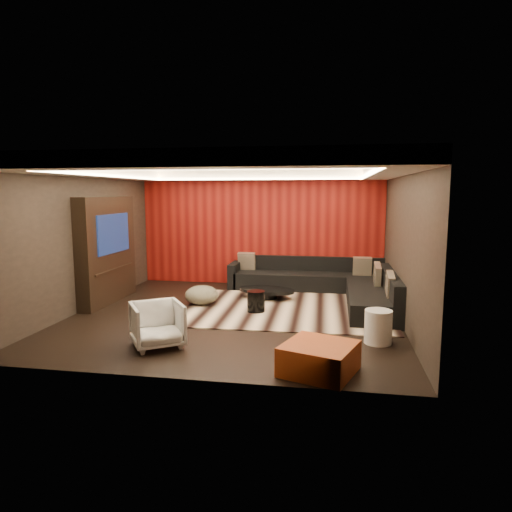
% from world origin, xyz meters
% --- Properties ---
extents(floor, '(6.00, 6.00, 0.02)m').
position_xyz_m(floor, '(0.00, 0.00, -0.01)').
color(floor, black).
rests_on(floor, ground).
extents(ceiling, '(6.00, 6.00, 0.02)m').
position_xyz_m(ceiling, '(0.00, 0.00, 2.81)').
color(ceiling, silver).
rests_on(ceiling, ground).
extents(wall_back, '(6.00, 0.02, 2.80)m').
position_xyz_m(wall_back, '(0.00, 3.01, 1.40)').
color(wall_back, black).
rests_on(wall_back, ground).
extents(wall_left, '(0.02, 6.00, 2.80)m').
position_xyz_m(wall_left, '(-3.01, 0.00, 1.40)').
color(wall_left, black).
rests_on(wall_left, ground).
extents(wall_right, '(0.02, 6.00, 2.80)m').
position_xyz_m(wall_right, '(3.01, 0.00, 1.40)').
color(wall_right, black).
rests_on(wall_right, ground).
extents(red_feature_wall, '(5.98, 0.05, 2.78)m').
position_xyz_m(red_feature_wall, '(0.00, 2.97, 1.40)').
color(red_feature_wall, '#6B0C0A').
rests_on(red_feature_wall, ground).
extents(soffit_back, '(6.00, 0.60, 0.22)m').
position_xyz_m(soffit_back, '(0.00, 2.70, 2.69)').
color(soffit_back, silver).
rests_on(soffit_back, ground).
extents(soffit_front, '(6.00, 0.60, 0.22)m').
position_xyz_m(soffit_front, '(0.00, -2.70, 2.69)').
color(soffit_front, silver).
rests_on(soffit_front, ground).
extents(soffit_left, '(0.60, 4.80, 0.22)m').
position_xyz_m(soffit_left, '(-2.70, 0.00, 2.69)').
color(soffit_left, silver).
rests_on(soffit_left, ground).
extents(soffit_right, '(0.60, 4.80, 0.22)m').
position_xyz_m(soffit_right, '(2.70, 0.00, 2.69)').
color(soffit_right, silver).
rests_on(soffit_right, ground).
extents(cove_back, '(4.80, 0.08, 0.04)m').
position_xyz_m(cove_back, '(0.00, 2.36, 2.60)').
color(cove_back, '#FFD899').
rests_on(cove_back, ground).
extents(cove_front, '(4.80, 0.08, 0.04)m').
position_xyz_m(cove_front, '(0.00, -2.36, 2.60)').
color(cove_front, '#FFD899').
rests_on(cove_front, ground).
extents(cove_left, '(0.08, 4.80, 0.04)m').
position_xyz_m(cove_left, '(-2.36, 0.00, 2.60)').
color(cove_left, '#FFD899').
rests_on(cove_left, ground).
extents(cove_right, '(0.08, 4.80, 0.04)m').
position_xyz_m(cove_right, '(2.36, 0.00, 2.60)').
color(cove_right, '#FFD899').
rests_on(cove_right, ground).
extents(tv_surround, '(0.30, 2.00, 2.20)m').
position_xyz_m(tv_surround, '(-2.85, 0.60, 1.10)').
color(tv_surround, black).
rests_on(tv_surround, ground).
extents(tv_screen, '(0.04, 1.30, 0.80)m').
position_xyz_m(tv_screen, '(-2.69, 0.60, 1.45)').
color(tv_screen, black).
rests_on(tv_screen, ground).
extents(tv_shelf, '(0.04, 1.60, 0.04)m').
position_xyz_m(tv_shelf, '(-2.69, 0.60, 0.70)').
color(tv_shelf, black).
rests_on(tv_shelf, ground).
extents(rug, '(4.07, 3.09, 0.02)m').
position_xyz_m(rug, '(0.91, 0.58, 0.01)').
color(rug, beige).
rests_on(rug, floor).
extents(coffee_table, '(1.47, 1.47, 0.21)m').
position_xyz_m(coffee_table, '(0.39, 1.40, 0.12)').
color(coffee_table, black).
rests_on(coffee_table, rug).
extents(drum_stool, '(0.41, 0.41, 0.40)m').
position_xyz_m(drum_stool, '(0.36, 0.27, 0.22)').
color(drum_stool, black).
rests_on(drum_stool, rug).
extents(striped_pouf, '(0.90, 0.90, 0.38)m').
position_xyz_m(striped_pouf, '(-0.84, 0.67, 0.21)').
color(striped_pouf, '#B8B28F').
rests_on(striped_pouf, rug).
extents(white_side_table, '(0.55, 0.55, 0.52)m').
position_xyz_m(white_side_table, '(2.50, -1.19, 0.26)').
color(white_side_table, silver).
rests_on(white_side_table, floor).
extents(orange_ottoman, '(1.08, 1.08, 0.38)m').
position_xyz_m(orange_ottoman, '(1.65, -2.50, 0.19)').
color(orange_ottoman, '#A63415').
rests_on(orange_ottoman, floor).
extents(armchair, '(1.01, 1.01, 0.67)m').
position_xyz_m(armchair, '(-0.76, -1.90, 0.34)').
color(armchair, silver).
rests_on(armchair, floor).
extents(sectional_sofa, '(3.65, 3.50, 0.75)m').
position_xyz_m(sectional_sofa, '(1.73, 1.86, 0.26)').
color(sectional_sofa, black).
rests_on(sectional_sofa, floor).
extents(throw_pillows, '(3.40, 2.76, 0.50)m').
position_xyz_m(throw_pillows, '(1.92, 1.69, 0.62)').
color(throw_pillows, '#C5AE90').
rests_on(throw_pillows, sectional_sofa).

